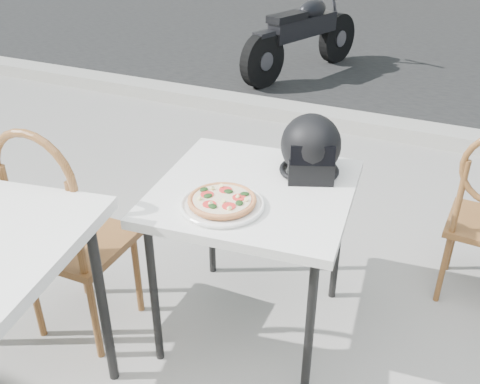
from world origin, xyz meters
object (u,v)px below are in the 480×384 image
at_px(helmet, 311,149).
at_px(motorcycle, 303,36).
at_px(cafe_table_main, 254,202).
at_px(pizza, 222,200).
at_px(plate, 222,205).
at_px(cafe_chair_side, 63,226).

xyz_separation_m(helmet, motorcycle, (-1.20, 3.55, -0.44)).
bearing_deg(helmet, cafe_table_main, -150.08).
bearing_deg(cafe_table_main, pizza, -104.84).
xyz_separation_m(cafe_table_main, pizza, (-0.05, -0.19, 0.10)).
height_order(plate, motorcycle, motorcycle).
relative_size(pizza, cafe_chair_side, 0.32).
xyz_separation_m(cafe_table_main, helmet, (0.16, 0.20, 0.18)).
height_order(helmet, motorcycle, helmet).
bearing_deg(helmet, plate, -140.08).
distance_m(cafe_table_main, helmet, 0.31).
bearing_deg(motorcycle, cafe_chair_side, -65.33).
bearing_deg(cafe_table_main, helmet, 51.64).
bearing_deg(cafe_table_main, motorcycle, 105.52).
bearing_deg(pizza, motorcycle, 104.15).
bearing_deg(helmet, pizza, -140.10).
height_order(cafe_table_main, helmet, helmet).
bearing_deg(motorcycle, plate, -56.25).
bearing_deg(pizza, cafe_table_main, 75.16).
xyz_separation_m(plate, motorcycle, (-0.99, 3.94, -0.34)).
relative_size(cafe_table_main, plate, 2.04).
bearing_deg(cafe_chair_side, cafe_table_main, -152.64).
height_order(pizza, motorcycle, motorcycle).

